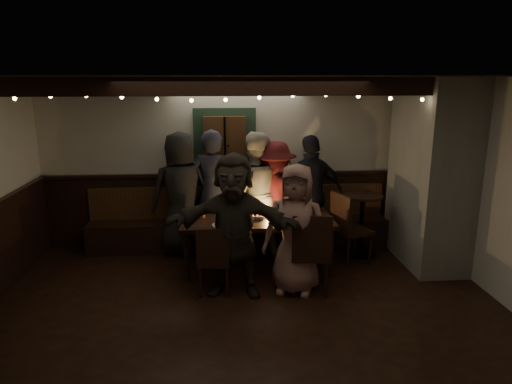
{
  "coord_description": "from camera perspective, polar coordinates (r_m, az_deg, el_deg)",
  "views": [
    {
      "loc": [
        -0.28,
        -4.51,
        2.59
      ],
      "look_at": [
        0.21,
        1.6,
        1.05
      ],
      "focal_mm": 32.0,
      "sensor_mm": 36.0,
      "label": 1
    }
  ],
  "objects": [
    {
      "name": "room",
      "position": [
        6.27,
        7.95,
        -0.03
      ],
      "size": [
        6.02,
        5.01,
        2.62
      ],
      "color": "black",
      "rests_on": "ground"
    },
    {
      "name": "dining_table",
      "position": [
        6.23,
        0.14,
        -3.84
      ],
      "size": [
        2.05,
        0.88,
        0.89
      ],
      "color": "black",
      "rests_on": "ground"
    },
    {
      "name": "chair_near_left",
      "position": [
        5.57,
        -5.35,
        -8.07
      ],
      "size": [
        0.4,
        0.4,
        0.88
      ],
      "color": "black",
      "rests_on": "ground"
    },
    {
      "name": "chair_near_right",
      "position": [
        5.57,
        6.87,
        -7.11
      ],
      "size": [
        0.52,
        0.52,
        1.04
      ],
      "color": "black",
      "rests_on": "ground"
    },
    {
      "name": "chair_end",
      "position": [
        6.57,
        11.26,
        -4.01
      ],
      "size": [
        0.6,
        0.6,
        1.03
      ],
      "color": "black",
      "rests_on": "ground"
    },
    {
      "name": "high_top",
      "position": [
        6.97,
        13.08,
        -3.01
      ],
      "size": [
        0.58,
        0.58,
        0.93
      ],
      "color": "black",
      "rests_on": "ground"
    },
    {
      "name": "person_a",
      "position": [
        6.84,
        -9.28,
        -0.19
      ],
      "size": [
        0.98,
        0.72,
        1.85
      ],
      "primitive_type": "imported",
      "rotation": [
        0.0,
        0.0,
        3.3
      ],
      "color": "black",
      "rests_on": "ground"
    },
    {
      "name": "person_b",
      "position": [
        6.85,
        -5.45,
        0.03
      ],
      "size": [
        0.78,
        0.62,
        1.87
      ],
      "primitive_type": "imported",
      "rotation": [
        0.0,
        0.0,
        2.85
      ],
      "color": "#2C2D3C",
      "rests_on": "ground"
    },
    {
      "name": "person_c",
      "position": [
        6.77,
        -0.2,
        -0.19
      ],
      "size": [
        0.97,
        0.79,
        1.84
      ],
      "primitive_type": "imported",
      "rotation": [
        0.0,
        0.0,
        3.03
      ],
      "color": "beige",
      "rests_on": "ground"
    },
    {
      "name": "person_d",
      "position": [
        6.82,
        2.37,
        -0.72
      ],
      "size": [
        1.25,
        1.0,
        1.7
      ],
      "primitive_type": "imported",
      "rotation": [
        0.0,
        0.0,
        2.75
      ],
      "color": "#57161A",
      "rests_on": "ground"
    },
    {
      "name": "person_e",
      "position": [
        6.92,
        6.88,
        -0.24
      ],
      "size": [
        1.11,
        0.65,
        1.78
      ],
      "primitive_type": "imported",
      "rotation": [
        0.0,
        0.0,
        3.36
      ],
      "color": "black",
      "rests_on": "ground"
    },
    {
      "name": "person_f",
      "position": [
        5.47,
        -2.81,
        -4.17
      ],
      "size": [
        1.68,
        0.76,
        1.75
      ],
      "primitive_type": "imported",
      "rotation": [
        0.0,
        0.0,
        -0.16
      ],
      "color": "#2E2921",
      "rests_on": "ground"
    },
    {
      "name": "person_g",
      "position": [
        5.55,
        4.97,
        -4.69
      ],
      "size": [
        0.91,
        0.73,
        1.61
      ],
      "primitive_type": "imported",
      "rotation": [
        0.0,
        0.0,
        -0.32
      ],
      "color": "#A07267",
      "rests_on": "ground"
    }
  ]
}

